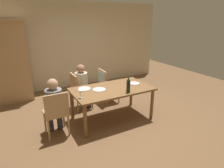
# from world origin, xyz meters

# --- Properties ---
(ground_plane) EXTENTS (10.00, 10.00, 0.00)m
(ground_plane) POSITION_xyz_m (0.00, 0.00, 0.00)
(ground_plane) COLOR brown
(rear_room_partition) EXTENTS (6.40, 0.12, 2.70)m
(rear_room_partition) POSITION_xyz_m (0.00, 2.69, 1.35)
(rear_room_partition) COLOR beige
(rear_room_partition) RESTS_ON ground_plane
(armoire_cabinet) EXTENTS (1.18, 0.62, 2.18)m
(armoire_cabinet) POSITION_xyz_m (-1.97, 2.24, 1.10)
(armoire_cabinet) COLOR #A87F51
(armoire_cabinet) RESTS_ON ground_plane
(dining_table) EXTENTS (1.75, 0.98, 0.74)m
(dining_table) POSITION_xyz_m (0.00, 0.00, 0.66)
(dining_table) COLOR brown
(dining_table) RESTS_ON ground_plane
(chair_far_left) EXTENTS (0.44, 0.44, 0.92)m
(chair_far_left) POSITION_xyz_m (-0.48, 0.87, 0.53)
(chair_far_left) COLOR tan
(chair_far_left) RESTS_ON ground_plane
(chair_left_end) EXTENTS (0.44, 0.44, 0.92)m
(chair_left_end) POSITION_xyz_m (-1.25, -0.09, 0.53)
(chair_left_end) COLOR tan
(chair_left_end) RESTS_ON ground_plane
(chair_far_right) EXTENTS (0.46, 0.44, 0.92)m
(chair_far_right) POSITION_xyz_m (0.27, 0.87, 0.59)
(chair_far_right) COLOR tan
(chair_far_right) RESTS_ON ground_plane
(person_woman_host) EXTENTS (0.35, 0.31, 1.14)m
(person_woman_host) POSITION_xyz_m (-0.37, 0.87, 0.66)
(person_woman_host) COLOR #33333D
(person_woman_host) RESTS_ON ground_plane
(person_man_bearded) EXTENTS (0.31, 0.36, 1.15)m
(person_man_bearded) POSITION_xyz_m (-1.25, 0.03, 0.66)
(person_man_bearded) COLOR #33333D
(person_man_bearded) RESTS_ON ground_plane
(wine_bottle_tall_green) EXTENTS (0.08, 0.08, 0.33)m
(wine_bottle_tall_green) POSITION_xyz_m (0.18, -0.37, 0.89)
(wine_bottle_tall_green) COLOR black
(wine_bottle_tall_green) RESTS_ON dining_table
(wine_glass_near_left) EXTENTS (0.07, 0.07, 0.15)m
(wine_glass_near_left) POSITION_xyz_m (-0.79, -0.17, 0.85)
(wine_glass_near_left) COLOR silver
(wine_glass_near_left) RESTS_ON dining_table
(wine_glass_centre) EXTENTS (0.07, 0.07, 0.15)m
(wine_glass_centre) POSITION_xyz_m (0.25, -0.25, 0.85)
(wine_glass_centre) COLOR silver
(wine_glass_centre) RESTS_ON dining_table
(dinner_plate_host) EXTENTS (0.27, 0.27, 0.01)m
(dinner_plate_host) POSITION_xyz_m (-0.55, 0.24, 0.75)
(dinner_plate_host) COLOR white
(dinner_plate_host) RESTS_ON dining_table
(dinner_plate_guest_left) EXTENTS (0.25, 0.25, 0.01)m
(dinner_plate_guest_left) POSITION_xyz_m (0.61, 0.03, 0.75)
(dinner_plate_guest_left) COLOR white
(dinner_plate_guest_left) RESTS_ON dining_table
(dinner_plate_guest_right) EXTENTS (0.28, 0.28, 0.01)m
(dinner_plate_guest_right) POSITION_xyz_m (-0.29, 0.05, 0.75)
(dinner_plate_guest_right) COLOR white
(dinner_plate_guest_right) RESTS_ON dining_table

